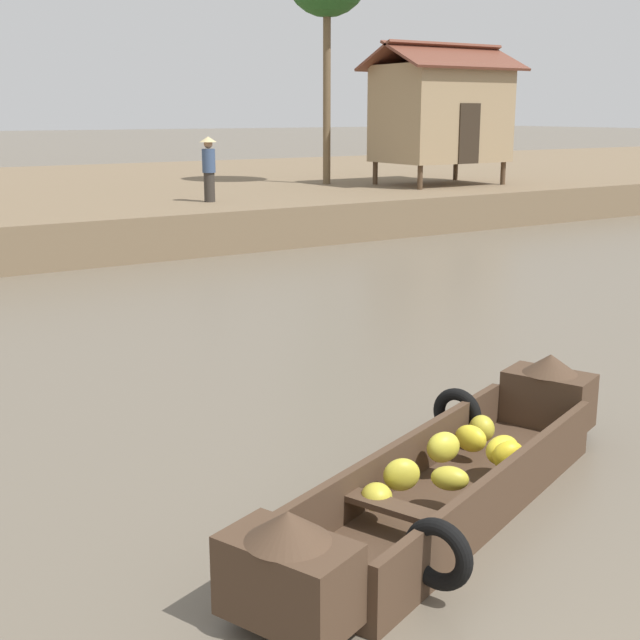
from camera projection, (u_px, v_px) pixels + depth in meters
ground_plane at (129, 357)px, 11.84m from camera, size 300.00×300.00×0.00m
banana_boat at (450, 476)px, 7.23m from camera, size 4.88×2.61×0.87m
stilt_house_mid_right at (441, 112)px, 27.05m from camera, size 4.49×3.16×4.35m
vendor_person at (209, 166)px, 22.04m from camera, size 0.44×0.44×1.66m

